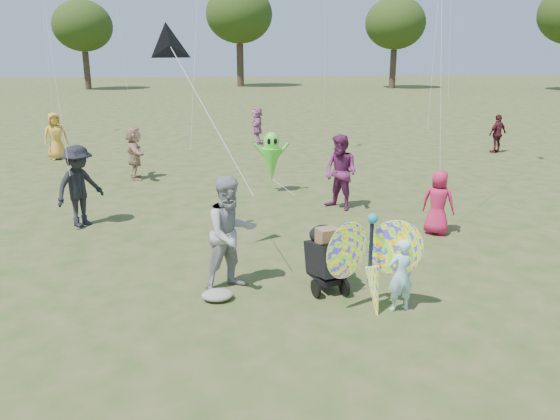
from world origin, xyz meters
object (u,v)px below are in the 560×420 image
object	(u,v)px
crowd_h	(497,134)
alien_kite	(271,159)
crowd_e	(341,173)
jogging_stroller	(326,253)
child_girl	(401,275)
crowd_g	(56,136)
adult_man	(231,234)
crowd_j	(257,125)
crowd_a	(438,202)
butterfly_kite	(372,263)
crowd_d	(134,153)
crowd_b	(79,186)

from	to	relation	value
crowd_h	alien_kite	size ratio (longest dim) A/B	0.87
crowd_e	jogging_stroller	world-z (taller)	crowd_e
child_girl	crowd_g	world-z (taller)	crowd_g
adult_man	crowd_j	size ratio (longest dim) A/B	1.23
jogging_stroller	alien_kite	distance (m)	6.63
adult_man	alien_kite	xyz separation A→B (m)	(1.39, 6.48, -0.01)
adult_man	crowd_e	bearing A→B (deg)	29.12
child_girl	crowd_a	distance (m)	4.06
butterfly_kite	alien_kite	distance (m)	7.61
crowd_g	crowd_d	bearing A→B (deg)	-69.05
crowd_j	crowd_a	bearing A→B (deg)	17.68
crowd_d	crowd_h	xyz separation A→B (m)	(13.66, 2.96, -0.08)
adult_man	crowd_h	size ratio (longest dim) A/B	1.30
crowd_j	alien_kite	distance (m)	8.52
crowd_j	jogging_stroller	xyz separation A→B (m)	(-0.11, -15.13, -0.19)
child_girl	adult_man	size ratio (longest dim) A/B	0.60
crowd_d	alien_kite	distance (m)	4.65
crowd_a	butterfly_kite	bearing A→B (deg)	88.76
alien_kite	crowd_j	bearing A→B (deg)	87.92
child_girl	crowd_d	world-z (taller)	crowd_d
adult_man	crowd_d	size ratio (longest dim) A/B	1.18
crowd_g	jogging_stroller	size ratio (longest dim) A/B	1.56
crowd_a	crowd_h	bearing A→B (deg)	-89.50
crowd_a	jogging_stroller	distance (m)	3.92
crowd_j	crowd_e	bearing A→B (deg)	11.45
crowd_j	butterfly_kite	world-z (taller)	butterfly_kite
crowd_g	crowd_j	world-z (taller)	crowd_g
adult_man	jogging_stroller	bearing A→B (deg)	-32.94
crowd_e	crowd_h	xyz separation A→B (m)	(8.02, 7.11, -0.20)
adult_man	jogging_stroller	xyz separation A→B (m)	(1.60, -0.14, -0.37)
child_girl	crowd_e	xyz separation A→B (m)	(0.38, 5.69, 0.37)
jogging_stroller	crowd_b	bearing A→B (deg)	124.64
adult_man	crowd_a	bearing A→B (deg)	-1.04
crowd_d	jogging_stroller	size ratio (longest dim) A/B	1.50
crowd_b	butterfly_kite	bearing A→B (deg)	-93.35
crowd_b	crowd_e	xyz separation A→B (m)	(6.26, 0.61, 0.01)
adult_man	alien_kite	world-z (taller)	adult_man
crowd_h	jogging_stroller	distance (m)	15.05
jogging_stroller	child_girl	bearing A→B (deg)	-62.03
crowd_j	jogging_stroller	world-z (taller)	crowd_j
child_girl	crowd_b	world-z (taller)	crowd_b
crowd_e	crowd_g	xyz separation A→B (m)	(-8.96, 7.82, -0.09)
jogging_stroller	butterfly_kite	bearing A→B (deg)	-77.20
crowd_b	crowd_j	world-z (taller)	crowd_b
crowd_j	butterfly_kite	xyz separation A→B (m)	(0.42, -16.09, -0.00)
crowd_g	jogging_stroller	world-z (taller)	crowd_g
child_girl	crowd_j	bearing A→B (deg)	-96.65
crowd_e	butterfly_kite	bearing A→B (deg)	-47.53
butterfly_kite	child_girl	bearing A→B (deg)	-6.50
child_girl	crowd_j	distance (m)	16.17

